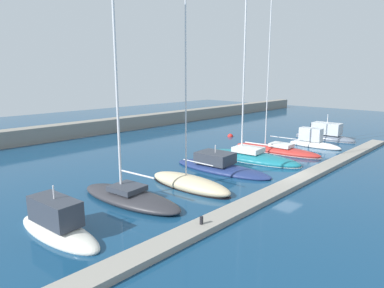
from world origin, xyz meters
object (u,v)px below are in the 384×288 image
at_px(motorboat_slate_eighth, 325,135).
at_px(dock_bollard, 201,220).
at_px(motorboat_white_seventh, 313,142).
at_px(sailboat_sand_third, 190,183).
at_px(sailboat_charcoal_second, 130,195).
at_px(mooring_buoy_red, 230,137).
at_px(sailboat_teal_fifth, 251,156).
at_px(sailboat_red_sixth, 276,149).
at_px(motorboat_navy_fourth, 220,166).
at_px(motorboat_ivory_nearest, 57,226).

bearing_deg(motorboat_slate_eighth, dock_bollard, 98.24).
xyz_separation_m(motorboat_white_seventh, motorboat_slate_eighth, (5.24, 0.82, 0.09)).
distance_m(sailboat_sand_third, motorboat_slate_eighth, 25.92).
bearing_deg(sailboat_charcoal_second, motorboat_slate_eighth, -97.75).
bearing_deg(mooring_buoy_red, sailboat_charcoal_second, -158.17).
bearing_deg(mooring_buoy_red, sailboat_teal_fifth, -133.50).
height_order(sailboat_sand_third, sailboat_teal_fifth, sailboat_teal_fifth).
xyz_separation_m(sailboat_red_sixth, motorboat_white_seventh, (5.49, -1.72, 0.22)).
distance_m(motorboat_navy_fourth, dock_bollard, 12.16).
relative_size(motorboat_ivory_nearest, motorboat_slate_eighth, 0.87).
height_order(motorboat_ivory_nearest, sailboat_teal_fifth, sailboat_teal_fifth).
bearing_deg(sailboat_teal_fifth, sailboat_charcoal_second, 86.20).
bearing_deg(sailboat_charcoal_second, motorboat_ivory_nearest, 94.82).
relative_size(motorboat_ivory_nearest, sailboat_teal_fifth, 0.32).
distance_m(sailboat_sand_third, mooring_buoy_red, 21.89).
bearing_deg(sailboat_red_sixth, motorboat_navy_fourth, 86.62).
distance_m(sailboat_charcoal_second, sailboat_teal_fifth, 15.31).
xyz_separation_m(motorboat_ivory_nearest, sailboat_red_sixth, (25.63, 1.48, -0.20)).
height_order(motorboat_ivory_nearest, sailboat_sand_third, sailboat_sand_third).
bearing_deg(sailboat_teal_fifth, sailboat_sand_third, 92.14).
distance_m(mooring_buoy_red, dock_bollard, 28.82).
xyz_separation_m(motorboat_ivory_nearest, dock_bollard, (5.67, -5.27, 0.07)).
bearing_deg(sailboat_teal_fifth, motorboat_navy_fourth, 85.21).
height_order(motorboat_navy_fourth, dock_bollard, motorboat_navy_fourth).
bearing_deg(mooring_buoy_red, motorboat_navy_fourth, -146.28).
height_order(motorboat_white_seventh, motorboat_slate_eighth, motorboat_slate_eighth).
bearing_deg(motorboat_navy_fourth, dock_bollard, 118.85).
xyz_separation_m(sailboat_teal_fifth, mooring_buoy_red, (8.72, 9.19, -0.34)).
height_order(motorboat_navy_fourth, sailboat_red_sixth, sailboat_red_sixth).
height_order(sailboat_teal_fifth, motorboat_slate_eighth, sailboat_teal_fifth).
height_order(sailboat_charcoal_second, motorboat_navy_fourth, sailboat_charcoal_second).
distance_m(sailboat_red_sixth, motorboat_white_seventh, 5.76).
height_order(sailboat_sand_third, sailboat_red_sixth, sailboat_red_sixth).
distance_m(sailboat_red_sixth, motorboat_slate_eighth, 10.77).
height_order(sailboat_teal_fifth, dock_bollard, sailboat_teal_fifth).
xyz_separation_m(motorboat_navy_fourth, motorboat_slate_eighth, (20.61, -0.93, 0.29)).
distance_m(sailboat_teal_fifth, sailboat_red_sixth, 4.74).
relative_size(sailboat_sand_third, motorboat_navy_fourth, 1.72).
bearing_deg(motorboat_ivory_nearest, motorboat_white_seventh, -95.39).
bearing_deg(sailboat_charcoal_second, sailboat_sand_third, -107.80).
bearing_deg(motorboat_ivory_nearest, sailboat_red_sixth, -91.63).
bearing_deg(sailboat_teal_fifth, motorboat_white_seventh, -105.46).
height_order(sailboat_charcoal_second, dock_bollard, sailboat_charcoal_second).
relative_size(motorboat_slate_eighth, dock_bollard, 17.87).
xyz_separation_m(motorboat_navy_fourth, mooring_buoy_red, (13.85, 9.25, -0.33)).
xyz_separation_m(motorboat_ivory_nearest, sailboat_teal_fifth, (20.89, 1.57, -0.17)).
relative_size(sailboat_sand_third, mooring_buoy_red, 21.47).
bearing_deg(motorboat_slate_eighth, sailboat_red_sixth, 82.65).
xyz_separation_m(sailboat_sand_third, motorboat_slate_eighth, (25.91, 0.39, 0.28)).
distance_m(motorboat_ivory_nearest, sailboat_red_sixth, 25.68).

